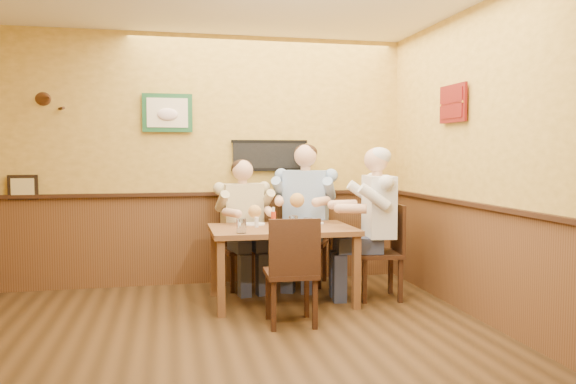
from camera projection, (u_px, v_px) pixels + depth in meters
name	position (u px, v px, depth m)	size (l,w,h in m)	color
room	(216.00, 124.00, 4.01)	(5.02, 5.03, 2.81)	black
dining_table	(282.00, 236.00, 5.53)	(1.40, 0.90, 0.75)	brown
chair_back_left	(242.00, 248.00, 6.13)	(0.41, 0.41, 0.89)	#361E11
chair_back_right	(306.00, 240.00, 6.31)	(0.46, 0.46, 0.99)	#361E11
chair_right_end	(378.00, 251.00, 5.69)	(0.45, 0.45, 0.97)	#361E11
chair_near_side	(291.00, 270.00, 4.83)	(0.43, 0.43, 0.94)	#361E11
diner_tan_shirt	(242.00, 231.00, 6.12)	(0.58, 0.58, 1.26)	beige
diner_blue_polo	(306.00, 222.00, 6.30)	(0.65, 0.65, 1.42)	#87A3CA
diner_white_elder	(378.00, 231.00, 5.67)	(0.64, 0.64, 1.38)	silver
water_glass_left	(241.00, 226.00, 5.10)	(0.09, 0.09, 0.13)	white
water_glass_mid	(293.00, 223.00, 5.33)	(0.09, 0.09, 0.13)	white
cola_tumbler	(308.00, 224.00, 5.36)	(0.08, 0.08, 0.11)	black
hot_sauce_bottle	(273.00, 219.00, 5.37)	(0.05, 0.05, 0.19)	red
salt_shaker	(257.00, 222.00, 5.51)	(0.04, 0.04, 0.10)	silver
pepper_shaker	(273.00, 224.00, 5.45)	(0.03, 0.03, 0.09)	black
plate_far_left	(254.00, 224.00, 5.72)	(0.23, 0.23, 0.02)	white
plate_far_right	(314.00, 223.00, 5.78)	(0.21, 0.21, 0.01)	silver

